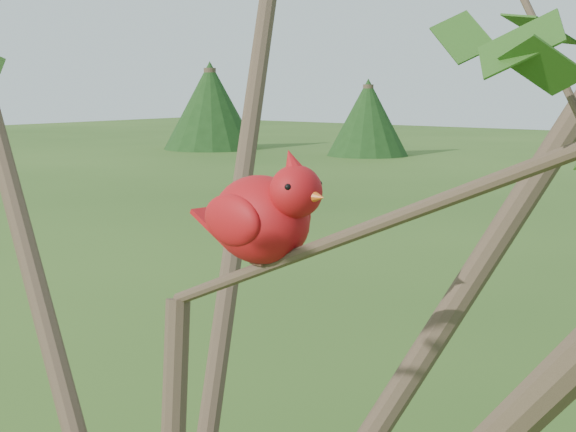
% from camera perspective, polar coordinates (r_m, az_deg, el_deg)
% --- Properties ---
extents(crabapple_tree, '(2.35, 2.05, 2.95)m').
position_cam_1_polar(crabapple_tree, '(1.11, -9.09, 1.47)').
color(crabapple_tree, '#3F2F21').
rests_on(crabapple_tree, ground).
extents(cardinal, '(0.24, 0.13, 0.17)m').
position_cam_1_polar(cardinal, '(1.12, -1.51, 0.03)').
color(cardinal, '#AE100E').
rests_on(cardinal, ground).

